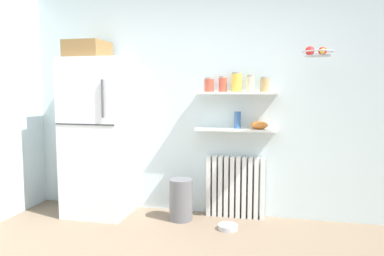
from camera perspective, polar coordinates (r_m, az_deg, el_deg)
name	(u,v)px	position (r m, az deg, el deg)	size (l,w,h in m)	color
back_wall	(212,103)	(4.36, 3.01, 3.84)	(7.04, 0.10, 2.60)	silver
refrigerator	(98,134)	(4.45, -14.21, -0.83)	(0.70, 0.65, 2.00)	silver
radiator	(235,187)	(4.33, 6.68, -8.98)	(0.66, 0.12, 0.70)	white
wall_shelf_lower	(236,130)	(4.18, 6.75, -0.24)	(0.90, 0.22, 0.03)	white
wall_shelf_upper	(236,93)	(4.15, 6.82, 5.36)	(0.90, 0.22, 0.03)	white
storage_jar_0	(209,85)	(4.20, 2.65, 6.65)	(0.11, 0.11, 0.16)	#C64C38
storage_jar_1	(223,84)	(4.17, 4.73, 6.73)	(0.09, 0.09, 0.17)	#C64C38
storage_jar_2	(236,82)	(4.15, 6.84, 6.99)	(0.11, 0.11, 0.22)	yellow
storage_jar_3	(250,84)	(4.14, 8.96, 6.75)	(0.09, 0.09, 0.18)	beige
storage_jar_4	(265,84)	(4.13, 11.09, 6.57)	(0.10, 0.10, 0.16)	tan
vase	(237,120)	(4.16, 6.98, 1.22)	(0.08, 0.08, 0.19)	#38609E
shelf_bowl	(259,125)	(4.15, 10.27, 0.45)	(0.19, 0.19, 0.09)	orange
trash_bin	(181,200)	(4.23, -1.71, -10.92)	(0.26, 0.26, 0.46)	slate
pet_food_bowl	(228,227)	(4.04, 5.53, -14.88)	(0.21, 0.21, 0.05)	#B7B7BC
hanging_fruit_basket	(317,52)	(3.86, 18.66, 10.96)	(0.30, 0.30, 0.10)	#B2B2B7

